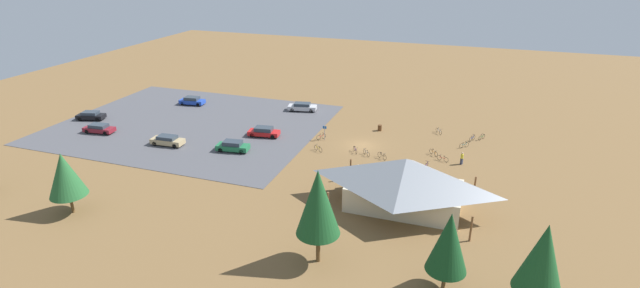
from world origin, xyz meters
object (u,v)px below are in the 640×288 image
at_px(car_silver_end_stall, 302,107).
at_px(car_green_far_end, 233,146).
at_px(bike_pavilion, 405,180).
at_px(car_blue_near_entry, 192,101).
at_px(pine_center, 65,175).
at_px(bicycle_blue_lone_east, 472,138).
at_px(lot_sign, 325,131).
at_px(pine_far_west, 542,258).
at_px(bicycle_red_yard_center, 443,159).
at_px(bicycle_green_back_row, 482,137).
at_px(car_maroon_mid_lot, 99,128).
at_px(bicycle_purple_by_bin, 426,166).
at_px(car_red_by_curb, 264,132).
at_px(car_black_inner_stall, 91,116).
at_px(bicycle_white_yard_left, 439,131).
at_px(bicycle_yellow_yard_right, 318,149).
at_px(bicycle_silver_lone_west, 366,153).
at_px(bicycle_orange_trailside, 434,153).
at_px(pine_midwest, 449,242).
at_px(car_tan_front_row, 167,140).
at_px(pine_west, 318,202).
at_px(bicycle_teal_edge_north, 464,145).
at_px(trash_bin, 380,128).
at_px(bicycle_red_near_porch, 321,137).
at_px(bicycle_black_near_sign, 382,156).
at_px(bicycle_purple_front_row, 355,150).
at_px(visitor_near_lot, 462,158).

relative_size(car_silver_end_stall, car_green_far_end, 1.10).
distance_m(bike_pavilion, car_blue_near_entry, 47.03).
xyz_separation_m(pine_center, bicycle_blue_lone_east, (-38.06, -33.77, -3.94)).
height_order(lot_sign, car_silver_end_stall, lot_sign).
bearing_deg(pine_far_west, bicycle_red_yard_center, -71.11).
relative_size(bicycle_green_back_row, car_maroon_mid_lot, 0.31).
distance_m(bicycle_purple_by_bin, car_red_by_curb, 23.85).
bearing_deg(car_black_inner_stall, pine_center, 130.21).
height_order(bicycle_white_yard_left, car_blue_near_entry, car_blue_near_entry).
bearing_deg(car_silver_end_stall, bike_pavilion, 129.26).
bearing_deg(bicycle_yellow_yard_right, bicycle_silver_lone_west, -173.19).
distance_m(bicycle_green_back_row, car_blue_near_entry, 48.25).
distance_m(bicycle_purple_by_bin, bicycle_orange_trailside, 4.50).
bearing_deg(bicycle_green_back_row, lot_sign, 19.49).
bearing_deg(pine_midwest, bicycle_green_back_row, -93.55).
distance_m(car_green_far_end, car_maroon_mid_lot, 22.02).
bearing_deg(car_red_by_curb, pine_midwest, 137.60).
bearing_deg(bicycle_orange_trailside, car_tan_front_row, 13.71).
xyz_separation_m(pine_west, bicycle_white_yard_left, (-6.70, -34.75, -5.44)).
distance_m(bicycle_teal_edge_north, bicycle_silver_lone_west, 13.86).
xyz_separation_m(trash_bin, bicycle_yellow_yard_right, (6.17, 10.33, -0.08)).
relative_size(bicycle_orange_trailside, car_red_by_curb, 0.26).
relative_size(bicycle_red_near_porch, car_green_far_end, 0.32).
bearing_deg(car_maroon_mid_lot, bicycle_orange_trailside, -170.60).
relative_size(pine_far_west, pine_west, 0.88).
bearing_deg(bicycle_red_near_porch, bicycle_purple_by_bin, 162.21).
relative_size(bicycle_black_near_sign, bicycle_red_near_porch, 0.96).
bearing_deg(pine_midwest, lot_sign, -54.78).
relative_size(pine_west, car_tan_front_row, 1.88).
height_order(bicycle_orange_trailside, car_tan_front_row, car_tan_front_row).
distance_m(bicycle_white_yard_left, car_blue_near_entry, 42.19).
bearing_deg(car_black_inner_stall, pine_far_west, 159.52).
bearing_deg(bicycle_red_near_porch, bicycle_purple_front_row, 153.16).
bearing_deg(car_red_by_curb, pine_west, 124.22).
distance_m(pine_far_west, bicycle_orange_trailside, 29.52).
distance_m(bicycle_teal_edge_north, visitor_near_lot, 5.74).
relative_size(pine_west, bicycle_teal_edge_north, 7.30).
bearing_deg(bicycle_white_yard_left, bicycle_teal_edge_north, 131.43).
height_order(bicycle_teal_edge_north, bicycle_purple_front_row, bicycle_purple_front_row).
bearing_deg(bicycle_black_near_sign, bicycle_orange_trailside, -151.86).
height_order(pine_west, bicycle_teal_edge_north, pine_west).
bearing_deg(car_green_far_end, car_silver_end_stall, -98.03).
xyz_separation_m(bicycle_yellow_yard_right, bicycle_silver_lone_west, (-6.46, -0.77, -0.02)).
height_order(bicycle_teal_edge_north, car_maroon_mid_lot, car_maroon_mid_lot).
height_order(bicycle_purple_by_bin, car_blue_near_entry, car_blue_near_entry).
xyz_separation_m(bicycle_silver_lone_west, bicycle_red_near_porch, (7.47, -3.41, 0.03)).
bearing_deg(bicycle_black_near_sign, bike_pavilion, 112.28).
distance_m(pine_west, bicycle_red_yard_center, 26.78).
bearing_deg(car_blue_near_entry, car_black_inner_stall, 48.15).
height_order(bicycle_purple_by_bin, bicycle_red_near_porch, bicycle_red_near_porch).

